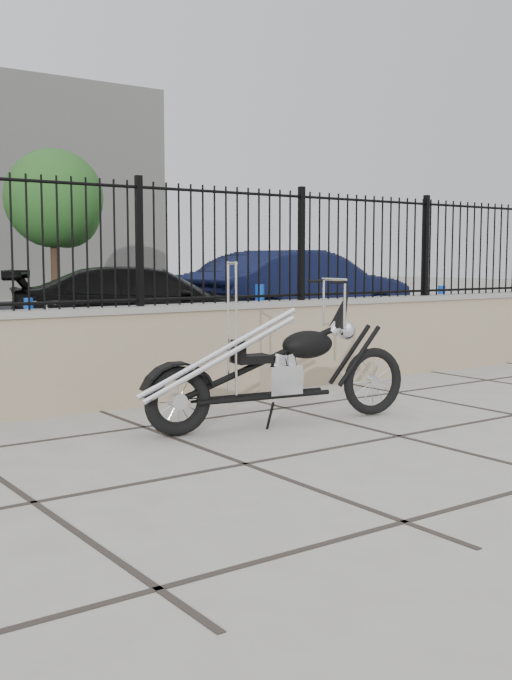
% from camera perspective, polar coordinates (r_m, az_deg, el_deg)
% --- Properties ---
extents(ground_plane, '(90.00, 90.00, 0.00)m').
position_cam_1_polar(ground_plane, '(6.50, 10.22, -6.82)').
color(ground_plane, '#99968E').
rests_on(ground_plane, ground).
extents(retaining_wall, '(14.00, 0.36, 0.96)m').
position_cam_1_polar(retaining_wall, '(8.34, -2.13, -0.62)').
color(retaining_wall, gray).
rests_on(retaining_wall, ground_plane).
extents(iron_fence, '(14.00, 0.08, 1.20)m').
position_cam_1_polar(iron_fence, '(8.29, -2.16, 6.82)').
color(iron_fence, black).
rests_on(iron_fence, retaining_wall).
extents(chopper_motorcycle, '(2.40, 0.76, 1.42)m').
position_cam_1_polar(chopper_motorcycle, '(6.71, 1.49, -0.21)').
color(chopper_motorcycle, black).
rests_on(chopper_motorcycle, ground_plane).
extents(car_black, '(4.84, 3.51, 1.30)m').
position_cam_1_polar(car_black, '(13.02, -7.57, 2.39)').
color(car_black, black).
rests_on(car_black, parking_lot).
extents(car_blue, '(4.91, 2.00, 1.58)m').
position_cam_1_polar(car_blue, '(15.37, 3.16, 3.47)').
color(car_blue, black).
rests_on(car_blue, parking_lot).
extents(bollard_a, '(0.15, 0.15, 0.95)m').
position_cam_1_polar(bollard_a, '(10.07, -15.94, 0.22)').
color(bollard_a, '#0B22AC').
rests_on(bollard_a, ground_plane).
extents(bollard_b, '(0.17, 0.17, 1.06)m').
position_cam_1_polar(bollard_b, '(11.13, 0.28, 1.26)').
color(bollard_b, '#0D18C4').
rests_on(bollard_b, ground_plane).
extents(bollard_c, '(0.15, 0.15, 0.99)m').
position_cam_1_polar(bollard_c, '(13.27, 13.14, 1.68)').
color(bollard_c, '#0B51AC').
rests_on(bollard_c, ground_plane).
extents(tree_right, '(2.73, 2.73, 4.61)m').
position_cam_1_polar(tree_right, '(23.09, -14.31, 10.11)').
color(tree_right, '#382619').
rests_on(tree_right, ground_plane).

